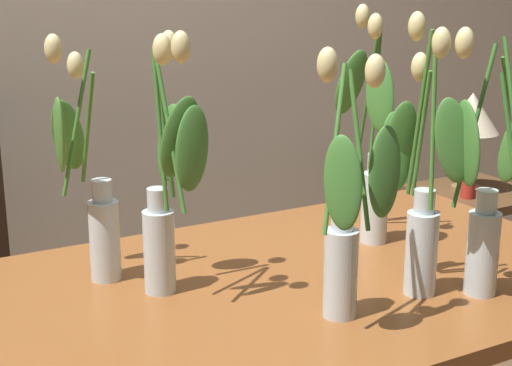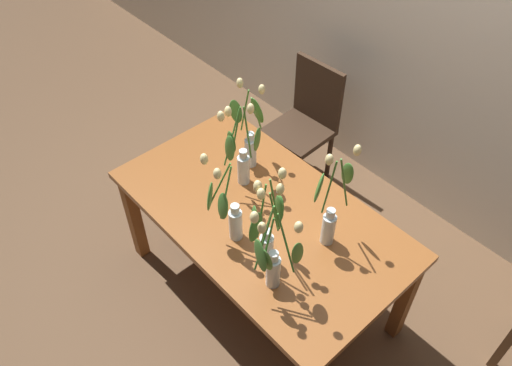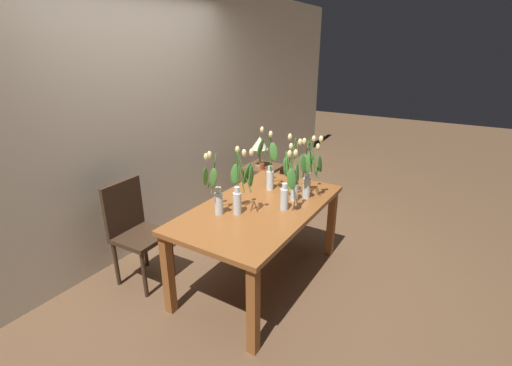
# 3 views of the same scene
# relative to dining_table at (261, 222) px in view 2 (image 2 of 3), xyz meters

# --- Properties ---
(ground_plane) EXTENTS (18.00, 18.00, 0.00)m
(ground_plane) POSITION_rel_dining_table_xyz_m (0.00, 0.00, -0.65)
(ground_plane) COLOR brown
(room_wall_rear) EXTENTS (9.00, 0.10, 2.70)m
(room_wall_rear) POSITION_rel_dining_table_xyz_m (0.00, 1.41, 0.70)
(room_wall_rear) COLOR beige
(room_wall_rear) RESTS_ON ground
(dining_table) EXTENTS (1.60, 0.90, 0.74)m
(dining_table) POSITION_rel_dining_table_xyz_m (0.00, 0.00, 0.00)
(dining_table) COLOR brown
(dining_table) RESTS_ON ground
(tulip_vase_0) EXTENTS (0.12, 0.23, 0.59)m
(tulip_vase_0) POSITION_rel_dining_table_xyz_m (0.36, 0.12, 0.30)
(tulip_vase_0) COLOR silver
(tulip_vase_0) RESTS_ON dining_table
(tulip_vase_1) EXTENTS (0.14, 0.20, 0.54)m
(tulip_vase_1) POSITION_rel_dining_table_xyz_m (-0.33, 0.21, 0.27)
(tulip_vase_1) COLOR silver
(tulip_vase_1) RESTS_ON dining_table
(tulip_vase_2) EXTENTS (0.25, 0.22, 0.58)m
(tulip_vase_2) POSITION_rel_dining_table_xyz_m (0.37, -0.28, 0.32)
(tulip_vase_2) COLOR silver
(tulip_vase_2) RESTS_ON dining_table
(tulip_vase_3) EXTENTS (0.18, 0.17, 0.54)m
(tulip_vase_3) POSITION_rel_dining_table_xyz_m (0.03, -0.23, 0.27)
(tulip_vase_3) COLOR silver
(tulip_vase_3) RESTS_ON dining_table
(tulip_vase_4) EXTENTS (0.09, 0.22, 0.59)m
(tulip_vase_4) POSITION_rel_dining_table_xyz_m (0.25, -0.18, 0.30)
(tulip_vase_4) COLOR silver
(tulip_vase_4) RESTS_ON dining_table
(tulip_vase_5) EXTENTS (0.12, 0.25, 0.56)m
(tulip_vase_5) POSITION_rel_dining_table_xyz_m (-0.22, 0.06, 0.31)
(tulip_vase_5) COLOR silver
(tulip_vase_5) RESTS_ON dining_table
(dining_chair) EXTENTS (0.42, 0.42, 0.93)m
(dining_chair) POSITION_rel_dining_table_xyz_m (-0.56, 0.95, -0.12)
(dining_chair) COLOR #382619
(dining_chair) RESTS_ON ground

